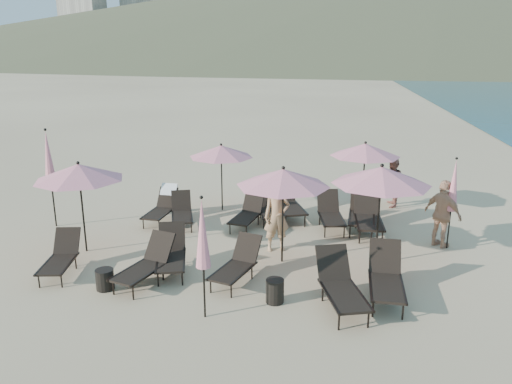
# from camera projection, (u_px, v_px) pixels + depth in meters

# --- Properties ---
(ground) EXTENTS (800.00, 800.00, 0.00)m
(ground) POSITION_uv_depth(u_px,v_px,m) (281.00, 292.00, 10.29)
(ground) COLOR #D6BA8C
(ground) RESTS_ON ground
(volcanic_headland) EXTENTS (690.00, 690.00, 55.00)m
(volcanic_headland) POSITION_uv_depth(u_px,v_px,m) (463.00, 9.00, 280.18)
(volcanic_headland) COLOR brown
(volcanic_headland) RESTS_ON ground
(hotel_skyline) EXTENTS (109.00, 82.00, 55.00)m
(hotel_skyline) POSITION_uv_depth(u_px,v_px,m) (163.00, 12.00, 274.76)
(hotel_skyline) COLOR beige
(hotel_skyline) RESTS_ON ground
(lounger_0) EXTENTS (0.82, 1.57, 0.86)m
(lounger_0) POSITION_uv_depth(u_px,v_px,m) (61.00, 256.00, 11.02)
(lounger_0) COLOR black
(lounger_0) RESTS_ON ground
(lounger_1) EXTENTS (1.02, 1.72, 0.93)m
(lounger_1) POSITION_uv_depth(u_px,v_px,m) (171.00, 253.00, 11.14)
(lounger_1) COLOR black
(lounger_1) RESTS_ON ground
(lounger_2) EXTENTS (1.06, 1.72, 0.93)m
(lounger_2) POSITION_uv_depth(u_px,v_px,m) (146.00, 263.00, 10.59)
(lounger_2) COLOR black
(lounger_2) RESTS_ON ground
(lounger_3) EXTENTS (1.00, 1.63, 0.88)m
(lounger_3) POSITION_uv_depth(u_px,v_px,m) (237.00, 264.00, 10.64)
(lounger_3) COLOR black
(lounger_3) RESTS_ON ground
(lounger_4) EXTENTS (1.13, 1.85, 1.00)m
(lounger_4) POSITION_uv_depth(u_px,v_px,m) (341.00, 285.00, 9.57)
(lounger_4) COLOR black
(lounger_4) RESTS_ON ground
(lounger_5) EXTENTS (0.71, 1.74, 0.99)m
(lounger_5) POSITION_uv_depth(u_px,v_px,m) (386.00, 277.00, 9.91)
(lounger_5) COLOR black
(lounger_5) RESTS_ON ground
(lounger_6) EXTENTS (0.70, 1.59, 0.97)m
(lounger_6) POSITION_uv_depth(u_px,v_px,m) (162.00, 205.00, 14.43)
(lounger_6) COLOR black
(lounger_6) RESTS_ON ground
(lounger_7) EXTENTS (0.99, 1.58, 0.85)m
(lounger_7) POSITION_uv_depth(u_px,v_px,m) (182.00, 211.00, 14.08)
(lounger_7) COLOR black
(lounger_7) RESTS_ON ground
(lounger_8) EXTENTS (0.86, 1.60, 0.87)m
(lounger_8) POSITION_uv_depth(u_px,v_px,m) (247.00, 213.00, 13.93)
(lounger_8) COLOR black
(lounger_8) RESTS_ON ground
(lounger_9) EXTENTS (1.27, 1.95, 1.05)m
(lounger_9) POSITION_uv_depth(u_px,v_px,m) (287.00, 202.00, 14.65)
(lounger_9) COLOR black
(lounger_9) RESTS_ON ground
(lounger_10) EXTENTS (0.77, 1.85, 1.05)m
(lounger_10) POSITION_uv_depth(u_px,v_px,m) (368.00, 215.00, 13.49)
(lounger_10) COLOR black
(lounger_10) RESTS_ON ground
(lounger_11) EXTENTS (0.80, 1.84, 1.04)m
(lounger_11) POSITION_uv_depth(u_px,v_px,m) (362.00, 211.00, 13.81)
(lounger_11) COLOR black
(lounger_11) RESTS_ON ground
(lounger_12) EXTENTS (0.90, 1.55, 0.84)m
(lounger_12) POSITION_uv_depth(u_px,v_px,m) (269.00, 207.00, 14.46)
(lounger_12) COLOR black
(lounger_12) RESTS_ON ground
(lounger_13) EXTENTS (0.87, 1.70, 0.93)m
(lounger_13) POSITION_uv_depth(u_px,v_px,m) (330.00, 213.00, 13.84)
(lounger_13) COLOR black
(lounger_13) RESTS_ON ground
(umbrella_open_0) EXTENTS (2.12, 2.12, 2.28)m
(umbrella_open_0) POSITION_uv_depth(u_px,v_px,m) (79.00, 172.00, 11.80)
(umbrella_open_0) COLOR black
(umbrella_open_0) RESTS_ON ground
(umbrella_open_1) EXTENTS (2.14, 2.14, 2.31)m
(umbrella_open_1) POSITION_uv_depth(u_px,v_px,m) (283.00, 178.00, 11.19)
(umbrella_open_1) COLOR black
(umbrella_open_1) RESTS_ON ground
(umbrella_open_2) EXTENTS (2.22, 2.22, 2.39)m
(umbrella_open_2) POSITION_uv_depth(u_px,v_px,m) (381.00, 176.00, 11.06)
(umbrella_open_2) COLOR black
(umbrella_open_2) RESTS_ON ground
(umbrella_open_3) EXTENTS (1.95, 1.95, 2.10)m
(umbrella_open_3) POSITION_uv_depth(u_px,v_px,m) (221.00, 151.00, 15.00)
(umbrella_open_3) COLOR black
(umbrella_open_3) RESTS_ON ground
(umbrella_open_4) EXTENTS (2.07, 2.07, 2.22)m
(umbrella_open_4) POSITION_uv_depth(u_px,v_px,m) (365.00, 150.00, 14.63)
(umbrella_open_4) COLOR black
(umbrella_open_4) RESTS_ON ground
(umbrella_closed_0) EXTENTS (0.28, 0.28, 2.37)m
(umbrella_closed_0) POSITION_uv_depth(u_px,v_px,m) (202.00, 234.00, 8.87)
(umbrella_closed_0) COLOR black
(umbrella_closed_0) RESTS_ON ground
(umbrella_closed_1) EXTENTS (0.27, 0.27, 2.34)m
(umbrella_closed_1) POSITION_uv_depth(u_px,v_px,m) (454.00, 186.00, 12.09)
(umbrella_closed_1) COLOR black
(umbrella_closed_1) RESTS_ON ground
(umbrella_closed_2) EXTENTS (0.32, 0.32, 2.78)m
(umbrella_closed_2) POSITION_uv_depth(u_px,v_px,m) (49.00, 159.00, 13.57)
(umbrella_closed_2) COLOR black
(umbrella_closed_2) RESTS_ON ground
(side_table_0) EXTENTS (0.38, 0.38, 0.44)m
(side_table_0) POSITION_uv_depth(u_px,v_px,m) (105.00, 279.00, 10.34)
(side_table_0) COLOR black
(side_table_0) RESTS_ON ground
(side_table_1) EXTENTS (0.36, 0.36, 0.49)m
(side_table_1) POSITION_uv_depth(u_px,v_px,m) (275.00, 291.00, 9.80)
(side_table_1) COLOR black
(side_table_1) RESTS_ON ground
(beachgoer_a) EXTENTS (0.73, 0.59, 1.75)m
(beachgoer_a) POSITION_uv_depth(u_px,v_px,m) (277.00, 216.00, 12.19)
(beachgoer_a) COLOR tan
(beachgoer_a) RESTS_ON ground
(beachgoer_b) EXTENTS (0.60, 0.76, 1.56)m
(beachgoer_b) POSITION_uv_depth(u_px,v_px,m) (392.00, 182.00, 15.65)
(beachgoer_b) COLOR #AD6A59
(beachgoer_b) RESTS_ON ground
(beachgoer_c) EXTENTS (1.01, 1.02, 1.74)m
(beachgoer_c) POSITION_uv_depth(u_px,v_px,m) (443.00, 214.00, 12.39)
(beachgoer_c) COLOR tan
(beachgoer_c) RESTS_ON ground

